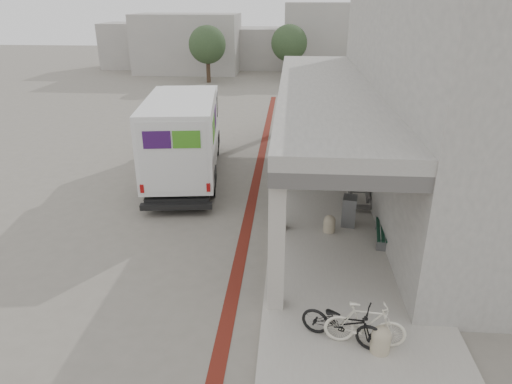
# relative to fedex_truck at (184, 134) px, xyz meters

# --- Properties ---
(ground) EXTENTS (120.00, 120.00, 0.00)m
(ground) POSITION_rel_fedex_truck_xyz_m (1.95, -5.13, -1.83)
(ground) COLOR slate
(ground) RESTS_ON ground
(bike_lane_stripe) EXTENTS (0.35, 40.00, 0.01)m
(bike_lane_stripe) POSITION_rel_fedex_truck_xyz_m (2.95, -3.13, -1.83)
(bike_lane_stripe) COLOR #5D1B12
(bike_lane_stripe) RESTS_ON ground
(sidewalk) EXTENTS (4.40, 28.00, 0.12)m
(sidewalk) POSITION_rel_fedex_truck_xyz_m (5.95, -5.13, -1.77)
(sidewalk) COLOR #A0998F
(sidewalk) RESTS_ON ground
(transit_building) EXTENTS (7.60, 17.00, 7.00)m
(transit_building) POSITION_rel_fedex_truck_xyz_m (8.78, -0.63, 1.57)
(transit_building) COLOR gray
(transit_building) RESTS_ON ground
(distant_backdrop) EXTENTS (28.00, 10.00, 6.50)m
(distant_backdrop) POSITION_rel_fedex_truck_xyz_m (-0.89, 30.75, 0.87)
(distant_backdrop) COLOR gray
(distant_backdrop) RESTS_ON ground
(tree_left) EXTENTS (3.20, 3.20, 4.80)m
(tree_left) POSITION_rel_fedex_truck_xyz_m (-3.05, 22.87, 1.35)
(tree_left) COLOR #38281C
(tree_left) RESTS_ON ground
(tree_mid) EXTENTS (3.20, 3.20, 4.80)m
(tree_mid) POSITION_rel_fedex_truck_xyz_m (3.95, 24.87, 1.35)
(tree_mid) COLOR #38281C
(tree_mid) RESTS_ON ground
(tree_right) EXTENTS (3.20, 3.20, 4.80)m
(tree_right) POSITION_rel_fedex_truck_xyz_m (11.95, 23.87, 1.35)
(tree_right) COLOR #38281C
(tree_right) RESTS_ON ground
(fedex_truck) EXTENTS (3.45, 8.31, 3.44)m
(fedex_truck) POSITION_rel_fedex_truck_xyz_m (0.00, 0.00, 0.00)
(fedex_truck) COLOR black
(fedex_truck) RESTS_ON ground
(bench) EXTENTS (0.57, 1.63, 0.37)m
(bench) POSITION_rel_fedex_truck_xyz_m (7.15, -5.19, -1.44)
(bench) COLOR slate
(bench) RESTS_ON sidewalk
(bollard_near) EXTENTS (0.40, 0.40, 0.61)m
(bollard_near) POSITION_rel_fedex_truck_xyz_m (6.28, -10.02, -1.41)
(bollard_near) COLOR tan
(bollard_near) RESTS_ON sidewalk
(bollard_far) EXTENTS (0.37, 0.37, 0.55)m
(bollard_far) POSITION_rel_fedex_truck_xyz_m (5.59, -4.76, -1.44)
(bollard_far) COLOR tan
(bollard_far) RESTS_ON sidewalk
(utility_cabinet) EXTENTS (0.53, 0.64, 0.96)m
(utility_cabinet) POSITION_rel_fedex_truck_xyz_m (6.25, -4.22, -1.23)
(utility_cabinet) COLOR slate
(utility_cabinet) RESTS_ON sidewalk
(bicycle_black) EXTENTS (1.91, 1.25, 0.95)m
(bicycle_black) POSITION_rel_fedex_truck_xyz_m (5.51, -9.77, -1.24)
(bicycle_black) COLOR black
(bicycle_black) RESTS_ON sidewalk
(bicycle_cream) EXTENTS (1.75, 0.65, 1.03)m
(bicycle_cream) POSITION_rel_fedex_truck_xyz_m (5.97, -9.84, -1.20)
(bicycle_cream) COLOR silver
(bicycle_cream) RESTS_ON sidewalk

